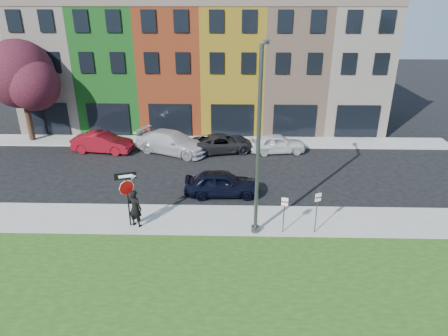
{
  "coord_description": "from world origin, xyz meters",
  "views": [
    {
      "loc": [
        0.13,
        -14.83,
        10.82
      ],
      "look_at": [
        -0.34,
        4.0,
        2.59
      ],
      "focal_mm": 32.0,
      "sensor_mm": 36.0,
      "label": 1
    }
  ],
  "objects_px": {
    "man": "(135,208)",
    "sedan_near": "(222,183)",
    "stop_sign": "(127,188)",
    "street_lamp": "(259,145)"
  },
  "relations": [
    {
      "from": "man",
      "to": "street_lamp",
      "type": "height_order",
      "value": "street_lamp"
    },
    {
      "from": "stop_sign",
      "to": "man",
      "type": "distance_m",
      "value": 1.13
    },
    {
      "from": "stop_sign",
      "to": "man",
      "type": "bearing_deg",
      "value": -20.24
    },
    {
      "from": "stop_sign",
      "to": "man",
      "type": "height_order",
      "value": "stop_sign"
    },
    {
      "from": "street_lamp",
      "to": "stop_sign",
      "type": "bearing_deg",
      "value": -172.41
    },
    {
      "from": "man",
      "to": "street_lamp",
      "type": "relative_size",
      "value": 0.22
    },
    {
      "from": "sedan_near",
      "to": "street_lamp",
      "type": "height_order",
      "value": "street_lamp"
    },
    {
      "from": "man",
      "to": "sedan_near",
      "type": "height_order",
      "value": "man"
    },
    {
      "from": "stop_sign",
      "to": "sedan_near",
      "type": "height_order",
      "value": "stop_sign"
    },
    {
      "from": "man",
      "to": "sedan_near",
      "type": "bearing_deg",
      "value": -116.85
    }
  ]
}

